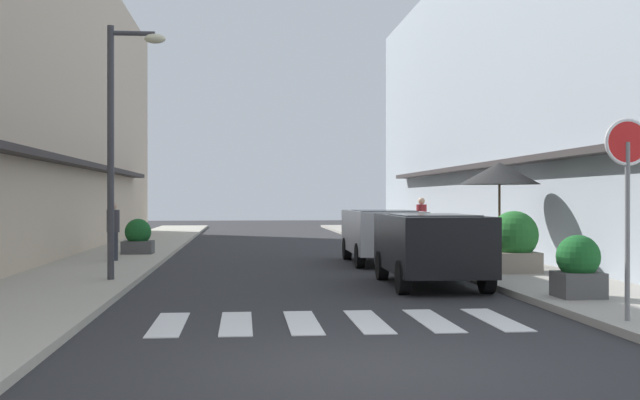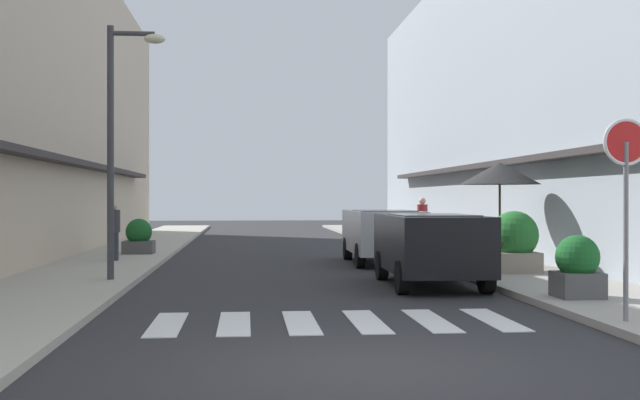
# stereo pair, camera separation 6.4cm
# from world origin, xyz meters

# --- Properties ---
(ground_plane) EXTENTS (82.55, 82.55, 0.00)m
(ground_plane) POSITION_xyz_m (0.00, 15.01, 0.00)
(ground_plane) COLOR #2B2B2D
(sidewalk_left) EXTENTS (2.79, 52.53, 0.12)m
(sidewalk_left) POSITION_xyz_m (-4.91, 15.01, 0.06)
(sidewalk_left) COLOR #ADA899
(sidewalk_left) RESTS_ON ground_plane
(sidewalk_right) EXTENTS (2.79, 52.53, 0.12)m
(sidewalk_right) POSITION_xyz_m (4.91, 15.01, 0.06)
(sidewalk_right) COLOR #9E998E
(sidewalk_right) RESTS_ON ground_plane
(building_row_right) EXTENTS (5.50, 35.77, 10.37)m
(building_row_right) POSITION_xyz_m (8.81, 15.89, 5.18)
(building_row_right) COLOR #939EA8
(building_row_right) RESTS_ON ground_plane
(crosswalk) EXTENTS (5.20, 2.20, 0.01)m
(crosswalk) POSITION_xyz_m (-0.00, 3.13, 0.01)
(crosswalk) COLOR silver
(crosswalk) RESTS_ON ground_plane
(parked_car_near) EXTENTS (1.89, 4.04, 1.47)m
(parked_car_near) POSITION_xyz_m (2.47, 7.56, 0.92)
(parked_car_near) COLOR black
(parked_car_near) RESTS_ON ground_plane
(parked_car_mid) EXTENTS (1.86, 4.33, 1.47)m
(parked_car_mid) POSITION_xyz_m (2.47, 13.26, 0.92)
(parked_car_mid) COLOR silver
(parked_car_mid) RESTS_ON ground_plane
(round_street_sign) EXTENTS (0.65, 0.07, 2.76)m
(round_street_sign) POSITION_xyz_m (3.89, 2.11, 2.24)
(round_street_sign) COLOR slate
(round_street_sign) RESTS_ON sidewalk_right
(street_lamp) EXTENTS (1.19, 0.28, 5.23)m
(street_lamp) POSITION_xyz_m (-3.85, 8.41, 3.33)
(street_lamp) COLOR #38383D
(street_lamp) RESTS_ON sidewalk_left
(cafe_umbrella) EXTENTS (2.01, 2.01, 2.57)m
(cafe_umbrella) POSITION_xyz_m (5.05, 11.03, 2.40)
(cafe_umbrella) COLOR #262626
(cafe_umbrella) RESTS_ON sidewalk_right
(planter_corner) EXTENTS (0.74, 0.74, 1.06)m
(planter_corner) POSITION_xyz_m (4.30, 4.63, 0.64)
(planter_corner) COLOR #4C4C4C
(planter_corner) RESTS_ON sidewalk_right
(planter_midblock) EXTENTS (1.09, 1.09, 1.39)m
(planter_midblock) POSITION_xyz_m (4.79, 9.20, 0.80)
(planter_midblock) COLOR gray
(planter_midblock) RESTS_ON sidewalk_right
(planter_far) EXTENTS (0.91, 0.91, 1.06)m
(planter_far) POSITION_xyz_m (-4.50, 16.18, 0.60)
(planter_far) COLOR #4C4C4C
(planter_far) RESTS_ON sidewalk_left
(pedestrian_walking_near) EXTENTS (0.34, 0.34, 1.57)m
(pedestrian_walking_near) POSITION_xyz_m (-4.81, 13.48, 0.94)
(pedestrian_walking_near) COLOR #282B33
(pedestrian_walking_near) RESTS_ON sidewalk_left
(pedestrian_walking_far) EXTENTS (0.34, 0.34, 1.70)m
(pedestrian_walking_far) POSITION_xyz_m (4.49, 17.24, 1.01)
(pedestrian_walking_far) COLOR #282B33
(pedestrian_walking_far) RESTS_ON sidewalk_right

